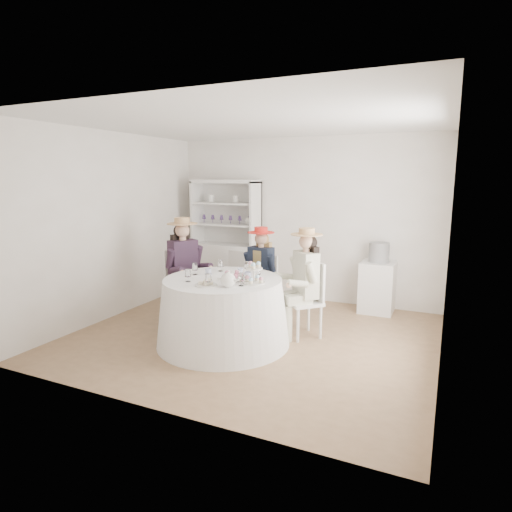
% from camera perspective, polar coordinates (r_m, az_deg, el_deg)
% --- Properties ---
extents(ground, '(4.50, 4.50, 0.00)m').
position_cam_1_polar(ground, '(5.69, -0.43, -10.62)').
color(ground, brown).
rests_on(ground, ground).
extents(ceiling, '(4.50, 4.50, 0.00)m').
position_cam_1_polar(ceiling, '(5.36, -0.47, 17.46)').
color(ceiling, white).
rests_on(ceiling, wall_back).
extents(wall_back, '(4.50, 0.00, 4.50)m').
position_cam_1_polar(wall_back, '(7.21, 6.33, 4.81)').
color(wall_back, silver).
rests_on(wall_back, ground).
extents(wall_front, '(4.50, 0.00, 4.50)m').
position_cam_1_polar(wall_front, '(3.67, -13.80, -0.74)').
color(wall_front, silver).
rests_on(wall_front, ground).
extents(wall_left, '(0.00, 4.50, 4.50)m').
position_cam_1_polar(wall_left, '(6.63, -18.40, 3.87)').
color(wall_left, silver).
rests_on(wall_left, ground).
extents(wall_right, '(0.00, 4.50, 4.50)m').
position_cam_1_polar(wall_right, '(4.86, 24.34, 1.30)').
color(wall_right, silver).
rests_on(wall_right, ground).
extents(tea_table, '(1.65, 1.65, 0.83)m').
position_cam_1_polar(tea_table, '(5.34, -4.40, -7.38)').
color(tea_table, white).
rests_on(tea_table, ground).
extents(hutch, '(1.32, 0.78, 2.01)m').
position_cam_1_polar(hutch, '(7.61, -3.89, 0.32)').
color(hutch, silver).
rests_on(hutch, ground).
extents(side_table, '(0.50, 0.50, 0.78)m').
position_cam_1_polar(side_table, '(6.83, 15.87, -4.01)').
color(side_table, silver).
rests_on(side_table, ground).
extents(hatbox, '(0.31, 0.31, 0.30)m').
position_cam_1_polar(hatbox, '(6.72, 16.09, 0.46)').
color(hatbox, black).
rests_on(hatbox, side_table).
extents(guest_left, '(0.63, 0.58, 1.50)m').
position_cam_1_polar(guest_left, '(6.13, -9.56, -1.02)').
color(guest_left, silver).
rests_on(guest_left, ground).
extents(guest_mid, '(0.51, 0.53, 1.35)m').
position_cam_1_polar(guest_mid, '(6.15, 0.56, -1.58)').
color(guest_mid, silver).
rests_on(guest_mid, ground).
extents(guest_right, '(0.60, 0.60, 1.42)m').
position_cam_1_polar(guest_right, '(5.49, 6.43, -2.73)').
color(guest_right, silver).
rests_on(guest_right, ground).
extents(spare_chair, '(0.42, 0.42, 0.86)m').
position_cam_1_polar(spare_chair, '(7.16, -2.07, -2.35)').
color(spare_chair, silver).
rests_on(spare_chair, ground).
extents(teacup_a, '(0.08, 0.08, 0.06)m').
position_cam_1_polar(teacup_a, '(5.47, -6.36, -2.11)').
color(teacup_a, white).
rests_on(teacup_a, tea_table).
extents(teacup_b, '(0.09, 0.09, 0.07)m').
position_cam_1_polar(teacup_b, '(5.44, -2.09, -2.09)').
color(teacup_b, white).
rests_on(teacup_b, tea_table).
extents(teacup_c, '(0.09, 0.09, 0.07)m').
position_cam_1_polar(teacup_c, '(5.21, -1.11, -2.63)').
color(teacup_c, white).
rests_on(teacup_c, tea_table).
extents(flower_bowl, '(0.22, 0.22, 0.05)m').
position_cam_1_polar(flower_bowl, '(5.11, -2.28, -3.03)').
color(flower_bowl, white).
rests_on(flower_bowl, tea_table).
extents(flower_arrangement, '(0.17, 0.17, 0.06)m').
position_cam_1_polar(flower_arrangement, '(5.07, -3.06, -2.50)').
color(flower_arrangement, '#DA6D90').
rests_on(flower_arrangement, tea_table).
extents(table_teapot, '(0.24, 0.17, 0.18)m').
position_cam_1_polar(table_teapot, '(4.82, -3.71, -3.23)').
color(table_teapot, white).
rests_on(table_teapot, tea_table).
extents(sandwich_plate, '(0.26, 0.26, 0.06)m').
position_cam_1_polar(sandwich_plate, '(4.91, -6.67, -3.76)').
color(sandwich_plate, white).
rests_on(sandwich_plate, tea_table).
extents(cupcake_stand, '(0.26, 0.26, 0.25)m').
position_cam_1_polar(cupcake_stand, '(4.96, -0.26, -2.64)').
color(cupcake_stand, white).
rests_on(cupcake_stand, tea_table).
extents(stemware_set, '(0.90, 0.91, 0.15)m').
position_cam_1_polar(stemware_set, '(5.21, -4.48, -2.21)').
color(stemware_set, white).
rests_on(stemware_set, tea_table).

